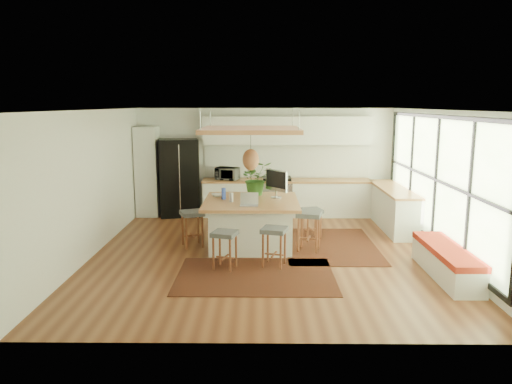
{
  "coord_description": "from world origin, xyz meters",
  "views": [
    {
      "loc": [
        -0.11,
        -8.82,
        2.81
      ],
      "look_at": [
        -0.2,
        0.5,
        1.1
      ],
      "focal_mm": 33.87,
      "sensor_mm": 36.0,
      "label": 1
    }
  ],
  "objects_px": {
    "stool_right_front": "(309,233)",
    "stool_left_side": "(192,229)",
    "microwave": "(227,172)",
    "stool_near_left": "(225,249)",
    "monitor": "(276,185)",
    "stool_right_back": "(312,222)",
    "island": "(251,223)",
    "fridge": "(179,179)",
    "island_plant": "(256,182)",
    "laptop": "(249,200)",
    "stool_near_right": "(274,247)"
  },
  "relations": [
    {
      "from": "stool_near_left",
      "to": "monitor",
      "type": "bearing_deg",
      "value": 60.6
    },
    {
      "from": "stool_near_right",
      "to": "stool_right_front",
      "type": "bearing_deg",
      "value": 53.31
    },
    {
      "from": "stool_near_left",
      "to": "monitor",
      "type": "distance_m",
      "value": 2.07
    },
    {
      "from": "stool_right_back",
      "to": "stool_left_side",
      "type": "distance_m",
      "value": 2.5
    },
    {
      "from": "stool_near_left",
      "to": "fridge",
      "type": "bearing_deg",
      "value": 109.55
    },
    {
      "from": "microwave",
      "to": "island_plant",
      "type": "relative_size",
      "value": 0.79
    },
    {
      "from": "stool_right_back",
      "to": "stool_right_front",
      "type": "bearing_deg",
      "value": -99.57
    },
    {
      "from": "island",
      "to": "stool_near_right",
      "type": "bearing_deg",
      "value": -71.15
    },
    {
      "from": "stool_right_back",
      "to": "stool_left_side",
      "type": "height_order",
      "value": "stool_left_side"
    },
    {
      "from": "island",
      "to": "fridge",
      "type": "bearing_deg",
      "value": 124.92
    },
    {
      "from": "monitor",
      "to": "island_plant",
      "type": "height_order",
      "value": "monitor"
    },
    {
      "from": "microwave",
      "to": "laptop",
      "type": "bearing_deg",
      "value": -60.6
    },
    {
      "from": "monitor",
      "to": "island_plant",
      "type": "relative_size",
      "value": 0.9
    },
    {
      "from": "laptop",
      "to": "monitor",
      "type": "distance_m",
      "value": 0.97
    },
    {
      "from": "fridge",
      "to": "stool_right_front",
      "type": "xyz_separation_m",
      "value": [
        2.99,
        -3.0,
        -0.57
      ]
    },
    {
      "from": "stool_left_side",
      "to": "microwave",
      "type": "height_order",
      "value": "microwave"
    },
    {
      "from": "stool_near_left",
      "to": "microwave",
      "type": "height_order",
      "value": "microwave"
    },
    {
      "from": "stool_near_right",
      "to": "stool_right_front",
      "type": "xyz_separation_m",
      "value": [
        0.7,
        0.93,
        0.0
      ]
    },
    {
      "from": "fridge",
      "to": "monitor",
      "type": "distance_m",
      "value": 3.41
    },
    {
      "from": "stool_left_side",
      "to": "stool_near_left",
      "type": "bearing_deg",
      "value": -61.03
    },
    {
      "from": "stool_right_front",
      "to": "island_plant",
      "type": "relative_size",
      "value": 1.09
    },
    {
      "from": "stool_near_left",
      "to": "laptop",
      "type": "relative_size",
      "value": 1.85
    },
    {
      "from": "stool_right_back",
      "to": "island_plant",
      "type": "distance_m",
      "value": 1.45
    },
    {
      "from": "laptop",
      "to": "island_plant",
      "type": "xyz_separation_m",
      "value": [
        0.12,
        1.13,
        0.15
      ]
    },
    {
      "from": "fridge",
      "to": "microwave",
      "type": "bearing_deg",
      "value": -12.82
    },
    {
      "from": "fridge",
      "to": "stool_near_right",
      "type": "xyz_separation_m",
      "value": [
        2.3,
        -3.93,
        -0.57
      ]
    },
    {
      "from": "laptop",
      "to": "stool_right_front",
      "type": "bearing_deg",
      "value": 13.63
    },
    {
      "from": "stool_right_back",
      "to": "stool_left_side",
      "type": "relative_size",
      "value": 0.9
    },
    {
      "from": "fridge",
      "to": "laptop",
      "type": "height_order",
      "value": "fridge"
    },
    {
      "from": "fridge",
      "to": "stool_near_left",
      "type": "relative_size",
      "value": 2.91
    },
    {
      "from": "island",
      "to": "stool_right_front",
      "type": "height_order",
      "value": "island"
    },
    {
      "from": "stool_right_front",
      "to": "stool_left_side",
      "type": "bearing_deg",
      "value": 173.52
    },
    {
      "from": "fridge",
      "to": "island_plant",
      "type": "height_order",
      "value": "fridge"
    },
    {
      "from": "stool_right_front",
      "to": "microwave",
      "type": "xyz_separation_m",
      "value": [
        -1.77,
        2.96,
        0.76
      ]
    },
    {
      "from": "stool_near_left",
      "to": "island_plant",
      "type": "bearing_deg",
      "value": 75.36
    },
    {
      "from": "stool_near_right",
      "to": "stool_right_front",
      "type": "relative_size",
      "value": 0.91
    },
    {
      "from": "microwave",
      "to": "stool_right_back",
      "type": "bearing_deg",
      "value": -29.45
    },
    {
      "from": "fridge",
      "to": "monitor",
      "type": "height_order",
      "value": "fridge"
    },
    {
      "from": "stool_left_side",
      "to": "island",
      "type": "bearing_deg",
      "value": 2.56
    },
    {
      "from": "stool_near_right",
      "to": "stool_left_side",
      "type": "bearing_deg",
      "value": 143.2
    },
    {
      "from": "stool_right_front",
      "to": "laptop",
      "type": "xyz_separation_m",
      "value": [
        -1.15,
        -0.23,
        0.7
      ]
    },
    {
      "from": "fridge",
      "to": "island_plant",
      "type": "bearing_deg",
      "value": -58.17
    },
    {
      "from": "stool_right_back",
      "to": "laptop",
      "type": "distance_m",
      "value": 1.82
    },
    {
      "from": "island",
      "to": "microwave",
      "type": "distance_m",
      "value": 2.8
    },
    {
      "from": "stool_near_left",
      "to": "laptop",
      "type": "distance_m",
      "value": 1.17
    },
    {
      "from": "stool_near_right",
      "to": "stool_right_back",
      "type": "xyz_separation_m",
      "value": [
        0.84,
        1.78,
        0.0
      ]
    },
    {
      "from": "stool_right_back",
      "to": "microwave",
      "type": "distance_m",
      "value": 2.95
    },
    {
      "from": "stool_near_left",
      "to": "island_plant",
      "type": "relative_size",
      "value": 0.95
    },
    {
      "from": "stool_near_left",
      "to": "monitor",
      "type": "relative_size",
      "value": 1.06
    },
    {
      "from": "stool_near_right",
      "to": "stool_left_side",
      "type": "height_order",
      "value": "stool_left_side"
    }
  ]
}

